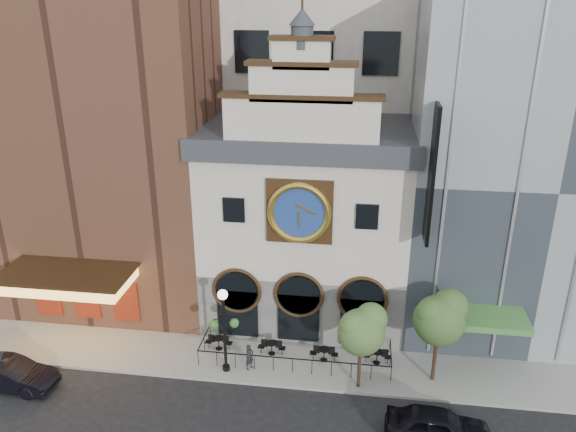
# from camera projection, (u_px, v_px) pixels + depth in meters

# --- Properties ---
(ground) EXTENTS (120.00, 120.00, 0.00)m
(ground) POSITION_uv_depth(u_px,v_px,m) (290.00, 389.00, 29.63)
(ground) COLOR black
(ground) RESTS_ON ground
(sidewalk) EXTENTS (44.00, 5.00, 0.15)m
(sidewalk) POSITION_uv_depth(u_px,v_px,m) (295.00, 359.00, 31.90)
(sidewalk) COLOR gray
(sidewalk) RESTS_ON ground
(clock_building) EXTENTS (12.60, 8.78, 18.65)m
(clock_building) POSITION_uv_depth(u_px,v_px,m) (307.00, 217.00, 34.33)
(clock_building) COLOR #605E5B
(clock_building) RESTS_ON ground
(theater_building) EXTENTS (14.00, 15.60, 25.00)m
(theater_building) POSITION_uv_depth(u_px,v_px,m) (109.00, 108.00, 35.74)
(theater_building) COLOR #563124
(theater_building) RESTS_ON ground
(retail_building) EXTENTS (14.00, 14.40, 20.00)m
(retail_building) POSITION_uv_depth(u_px,v_px,m) (528.00, 161.00, 33.40)
(retail_building) COLOR gray
(retail_building) RESTS_ON ground
(cafe_railing) EXTENTS (10.60, 2.60, 0.90)m
(cafe_railing) POSITION_uv_depth(u_px,v_px,m) (295.00, 351.00, 31.70)
(cafe_railing) COLOR black
(cafe_railing) RESTS_ON sidewalk
(bistro_0) EXTENTS (1.58, 0.68, 0.90)m
(bistro_0) POSITION_uv_depth(u_px,v_px,m) (219.00, 342.00, 32.52)
(bistro_0) COLOR black
(bistro_0) RESTS_ON sidewalk
(bistro_1) EXTENTS (1.58, 0.68, 0.90)m
(bistro_1) POSITION_uv_depth(u_px,v_px,m) (272.00, 347.00, 32.07)
(bistro_1) COLOR black
(bistro_1) RESTS_ON sidewalk
(bistro_2) EXTENTS (1.58, 0.68, 0.90)m
(bistro_2) POSITION_uv_depth(u_px,v_px,m) (324.00, 353.00, 31.50)
(bistro_2) COLOR black
(bistro_2) RESTS_ON sidewalk
(bistro_3) EXTENTS (1.58, 0.68, 0.90)m
(bistro_3) POSITION_uv_depth(u_px,v_px,m) (377.00, 356.00, 31.28)
(bistro_3) COLOR black
(bistro_3) RESTS_ON sidewalk
(car_right) EXTENTS (4.94, 2.19, 1.65)m
(car_right) POSITION_uv_depth(u_px,v_px,m) (438.00, 426.00, 25.94)
(car_right) COLOR black
(car_right) RESTS_ON ground
(car_left) EXTENTS (4.90, 1.96, 1.59)m
(car_left) POSITION_uv_depth(u_px,v_px,m) (11.00, 374.00, 29.49)
(car_left) COLOR black
(car_left) RESTS_ON ground
(pedestrian) EXTENTS (0.61, 0.66, 1.51)m
(pedestrian) POSITION_uv_depth(u_px,v_px,m) (249.00, 357.00, 30.72)
(pedestrian) COLOR black
(pedestrian) RESTS_ON sidewalk
(lamppost) EXTENTS (1.56, 0.81, 5.00)m
(lamppost) POSITION_uv_depth(u_px,v_px,m) (224.00, 322.00, 29.74)
(lamppost) COLOR black
(lamppost) RESTS_ON sidewalk
(tree_left) EXTENTS (2.51, 2.42, 4.84)m
(tree_left) POSITION_uv_depth(u_px,v_px,m) (362.00, 329.00, 28.31)
(tree_left) COLOR #382619
(tree_left) RESTS_ON sidewalk
(tree_right) EXTENTS (2.75, 2.65, 5.30)m
(tree_right) POSITION_uv_depth(u_px,v_px,m) (440.00, 317.00, 28.72)
(tree_right) COLOR #382619
(tree_right) RESTS_ON sidewalk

